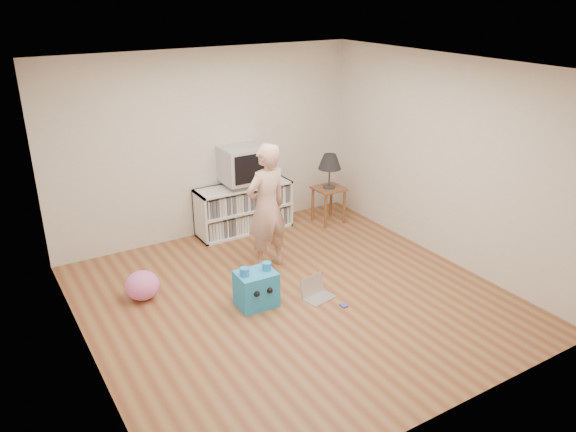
% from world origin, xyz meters
% --- Properties ---
extents(ground, '(4.50, 4.50, 0.00)m').
position_xyz_m(ground, '(0.00, 0.00, 0.00)').
color(ground, brown).
rests_on(ground, ground).
extents(walls, '(4.52, 4.52, 2.60)m').
position_xyz_m(walls, '(0.00, 0.00, 1.30)').
color(walls, silver).
rests_on(walls, ground).
extents(ceiling, '(4.50, 4.50, 0.01)m').
position_xyz_m(ceiling, '(0.00, 0.00, 2.60)').
color(ceiling, white).
rests_on(ceiling, walls).
extents(media_unit, '(1.40, 0.45, 0.70)m').
position_xyz_m(media_unit, '(0.41, 2.04, 0.35)').
color(media_unit, white).
rests_on(media_unit, ground).
extents(dvd_deck, '(0.45, 0.35, 0.07)m').
position_xyz_m(dvd_deck, '(0.41, 2.02, 0.73)').
color(dvd_deck, gray).
rests_on(dvd_deck, media_unit).
extents(crt_tv, '(0.60, 0.53, 0.50)m').
position_xyz_m(crt_tv, '(0.41, 2.02, 1.02)').
color(crt_tv, '#ACACB1').
rests_on(crt_tv, dvd_deck).
extents(side_table, '(0.42, 0.42, 0.55)m').
position_xyz_m(side_table, '(1.65, 1.65, 0.42)').
color(side_table, brown).
rests_on(side_table, ground).
extents(table_lamp, '(0.34, 0.34, 0.52)m').
position_xyz_m(table_lamp, '(1.65, 1.65, 0.94)').
color(table_lamp, '#333333').
rests_on(table_lamp, side_table).
extents(person, '(0.65, 0.48, 1.63)m').
position_xyz_m(person, '(0.13, 0.85, 0.81)').
color(person, '#D2A48F').
rests_on(person, ground).
extents(laptop, '(0.39, 0.33, 0.23)m').
position_xyz_m(laptop, '(0.23, -0.11, 0.06)').
color(laptop, silver).
rests_on(laptop, ground).
extents(playing_cards, '(0.07, 0.09, 0.02)m').
position_xyz_m(playing_cards, '(0.39, -0.44, 0.01)').
color(playing_cards, '#414CAE').
rests_on(playing_cards, ground).
extents(plush_blue, '(0.44, 0.39, 0.50)m').
position_xyz_m(plush_blue, '(-0.43, 0.09, 0.21)').
color(plush_blue, '#1F8BD4').
rests_on(plush_blue, ground).
extents(plush_pink, '(0.40, 0.40, 0.33)m').
position_xyz_m(plush_pink, '(-1.48, 0.90, 0.17)').
color(plush_pink, pink).
rests_on(plush_pink, ground).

